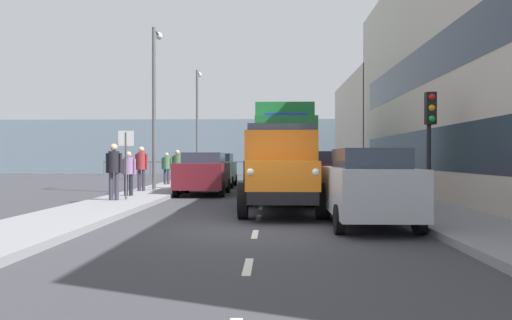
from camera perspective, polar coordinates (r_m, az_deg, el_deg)
name	(u,v)px	position (r m, az deg, el deg)	size (l,w,h in m)	color
ground_plane	(264,193)	(21.31, 0.92, -3.80)	(80.00, 80.00, 0.00)	#38383D
sidewalk_left	(371,191)	(21.72, 13.01, -3.53)	(2.26, 42.63, 0.15)	gray
sidewalk_right	(159,191)	(21.86, -11.08, -3.50)	(2.26, 42.63, 0.15)	gray
road_centreline_markings	(264,195)	(20.28, 0.88, -4.00)	(0.12, 37.66, 0.01)	silver
building_far_block	(402,129)	(36.79, 16.36, 3.43)	(7.76, 13.19, 7.06)	beige
sea_horizon	(268,147)	(45.58, 1.40, 1.55)	(80.00, 0.80, 5.00)	gray
seawall_railing	(268,164)	(41.98, 1.37, -0.51)	(28.08, 0.08, 1.20)	#4C5156
truck_vintage_orange	(281,170)	(13.60, 2.88, -1.17)	(2.17, 5.64, 2.43)	black
lorry_cargo_green	(284,145)	(22.81, 3.21, 1.69)	(2.58, 8.20, 3.87)	#1E7033
car_silver_kerbside_near	(368,186)	(11.30, 12.67, -2.93)	(1.75, 3.95, 1.72)	#B7BABF
car_red_kerbside_1	(336,176)	(16.68, 9.14, -1.87)	(1.86, 3.97, 1.72)	#B21E1E
car_maroon_oppositeside_0	(203,173)	(20.38, -6.05, -1.47)	(1.96, 3.92, 1.72)	maroon
car_white_oppositeside_1	(217,170)	(25.52, -4.46, -1.11)	(1.84, 3.97, 1.72)	white
pedestrian_by_lamp	(114,167)	(16.61, -16.00, -0.75)	(0.53, 0.34, 1.82)	#383342
pedestrian_couple_a	(128,170)	(18.44, -14.42, -1.10)	(0.53, 0.34, 1.59)	black
pedestrian_near_railing	(141,165)	(20.82, -13.02, -0.53)	(0.53, 0.34, 1.81)	#383342
pedestrian_with_bag	(177,166)	(22.57, -9.00, -0.64)	(0.53, 0.34, 1.71)	#4C473D
pedestrian_strolling	(167,166)	(25.69, -10.21, -0.65)	(0.53, 0.34, 1.61)	#383342
traffic_light_near	(430,124)	(14.77, 19.34, 3.95)	(0.28, 0.41, 3.20)	black
lamp_post_promenade	(155,94)	(21.84, -11.53, 7.41)	(0.32, 1.14, 6.90)	#59595B
lamp_post_far	(198,115)	(32.50, -6.72, 5.18)	(0.32, 1.14, 7.01)	#59595B
street_sign	(126,153)	(16.82, -14.69, 0.82)	(0.50, 0.07, 2.25)	#4C4C4C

